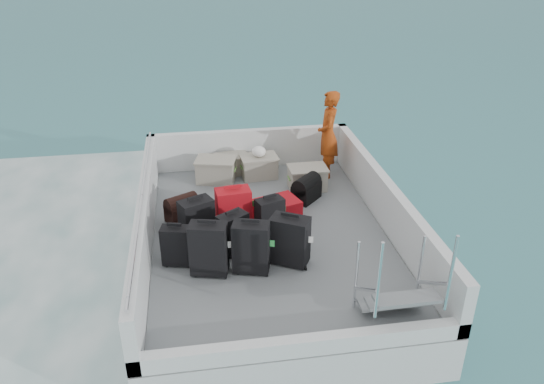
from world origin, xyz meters
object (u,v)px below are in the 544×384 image
at_px(suitcase_5, 234,211).
at_px(passenger, 328,135).
at_px(suitcase_7, 270,216).
at_px(suitcase_3, 251,248).
at_px(suitcase_4, 233,234).
at_px(crate_1, 232,165).
at_px(suitcase_1, 176,246).
at_px(suitcase_2, 197,221).
at_px(crate_3, 307,179).
at_px(suitcase_8, 275,209).
at_px(crate_0, 216,171).
at_px(suitcase_0, 209,250).
at_px(suitcase_6, 290,241).
at_px(crate_2, 259,167).

xyz_separation_m(suitcase_5, passenger, (1.80, 1.67, 0.43)).
bearing_deg(suitcase_7, suitcase_3, -132.78).
bearing_deg(suitcase_4, suitcase_5, 51.02).
xyz_separation_m(suitcase_3, crate_1, (0.02, 3.04, -0.19)).
bearing_deg(suitcase_7, passenger, 34.52).
distance_m(suitcase_1, suitcase_4, 0.77).
distance_m(suitcase_2, passenger, 3.02).
distance_m(suitcase_5, crate_3, 1.81).
bearing_deg(suitcase_8, suitcase_3, 139.47).
bearing_deg(suitcase_3, passenger, 73.48).
distance_m(suitcase_8, crate_0, 1.64).
bearing_deg(crate_0, passenger, -1.86).
height_order(suitcase_0, suitcase_5, suitcase_0).
xyz_separation_m(suitcase_6, crate_0, (-0.79, 2.66, -0.15)).
bearing_deg(suitcase_3, crate_3, 76.46).
bearing_deg(suitcase_0, crate_0, 98.48).
bearing_deg(crate_1, suitcase_4, -94.77).
relative_size(crate_2, crate_3, 1.00).
bearing_deg(suitcase_2, suitcase_4, -63.02).
relative_size(suitcase_1, passenger, 0.36).
distance_m(suitcase_8, passenger, 1.88).
distance_m(suitcase_0, suitcase_7, 1.25).
xyz_separation_m(suitcase_4, crate_3, (1.41, 1.76, -0.11)).
height_order(suitcase_2, crate_0, suitcase_2).
xyz_separation_m(suitcase_1, suitcase_3, (0.94, -0.30, 0.07)).
distance_m(suitcase_6, passenger, 2.87).
height_order(suitcase_8, passenger, passenger).
bearing_deg(suitcase_3, suitcase_7, 82.34).
bearing_deg(suitcase_2, crate_1, 47.75).
distance_m(suitcase_1, suitcase_2, 0.60).
height_order(suitcase_5, crate_3, suitcase_5).
xyz_separation_m(suitcase_1, suitcase_6, (1.46, -0.20, 0.06)).
bearing_deg(suitcase_6, passenger, 95.50).
xyz_separation_m(suitcase_3, crate_2, (0.48, 2.81, -0.17)).
xyz_separation_m(suitcase_6, suitcase_7, (-0.14, 0.79, -0.06)).
bearing_deg(suitcase_6, crate_3, 101.09).
bearing_deg(suitcase_4, suitcase_7, 4.59).
bearing_deg(suitcase_2, suitcase_7, -21.38).
distance_m(crate_2, crate_3, 0.95).
distance_m(suitcase_4, suitcase_7, 0.71).
distance_m(suitcase_2, suitcase_5, 0.56).
height_order(suitcase_6, suitcase_8, suitcase_6).
distance_m(suitcase_3, crate_2, 2.86).
bearing_deg(crate_2, suitcase_7, -93.11).
relative_size(suitcase_4, crate_3, 0.98).
bearing_deg(crate_3, suitcase_5, -138.33).
relative_size(suitcase_3, passenger, 0.45).
bearing_deg(crate_1, crate_3, -34.34).
bearing_deg(suitcase_0, suitcase_8, 64.75).
height_order(suitcase_1, crate_2, suitcase_1).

